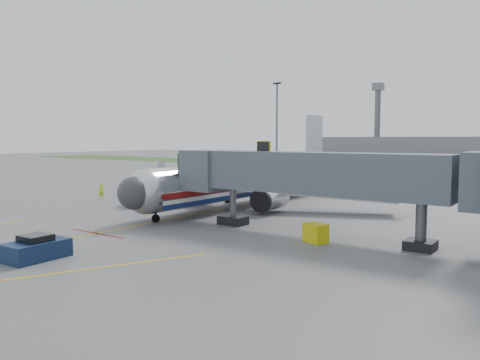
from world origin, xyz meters
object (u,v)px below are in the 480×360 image
Objects in this scene: pushback_tug at (36,249)px; belt_loader at (183,192)px; airliner at (246,180)px; baggage_tug at (146,193)px; ramp_worker at (101,191)px.

belt_loader is (-13.41, 26.85, -0.04)m from pushback_tug.
airliner is 11.91m from baggage_tug.
airliner is 19.39× the size of ramp_worker.
baggage_tug is (-10.99, -4.22, -1.80)m from airliner.
baggage_tug is 1.62× the size of ramp_worker.
belt_loader is (-10.00, 0.80, -2.07)m from airliner.
baggage_tug reaches higher than pushback_tug.
belt_loader is at bearing 175.43° from airliner.
ramp_worker is (-5.46, -2.07, 0.08)m from baggage_tug.
pushback_tug is at bearing -63.46° from belt_loader.
pushback_tug is 26.16m from baggage_tug.
baggage_tug is 5.12m from belt_loader.
baggage_tug is at bearing -159.01° from airliner.
airliner reaches higher than baggage_tug.
ramp_worker is at bearing -132.31° from belt_loader.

